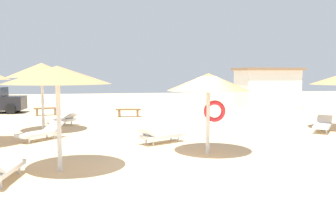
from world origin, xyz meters
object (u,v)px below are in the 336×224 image
at_px(parasol_1, 57,75).
at_px(parasol_0, 42,70).
at_px(lounger_5, 61,119).
at_px(lounger_3, 160,135).
at_px(bench_1, 128,111).
at_px(lounger_2, 323,125).
at_px(lounger_0, 41,132).
at_px(beach_cabana, 267,87).
at_px(parasol_3, 208,83).
at_px(bench_0, 46,110).

bearing_deg(parasol_1, parasol_0, 100.09).
bearing_deg(lounger_5, lounger_3, -56.82).
xyz_separation_m(lounger_5, bench_1, (3.70, 2.74, 0.04)).
bearing_deg(lounger_3, lounger_5, 123.18).
relative_size(parasol_0, lounger_2, 1.65).
height_order(lounger_0, beach_cabana, beach_cabana).
height_order(parasol_1, lounger_5, parasol_1).
relative_size(parasol_3, bench_0, 1.70).
distance_m(parasol_0, lounger_5, 3.31).
xyz_separation_m(lounger_3, bench_0, (-5.23, 10.68, 0.03)).
bearing_deg(lounger_3, lounger_0, 159.53).
bearing_deg(bench_0, lounger_2, -36.00).
bearing_deg(parasol_1, lounger_0, 102.46).
relative_size(parasol_1, bench_1, 1.80).
bearing_deg(lounger_0, lounger_2, -1.68).
bearing_deg(bench_1, lounger_3, -88.25).
distance_m(bench_1, beach_cabana, 12.17).
height_order(lounger_2, beach_cabana, beach_cabana).
bearing_deg(lounger_2, lounger_3, -170.52).
xyz_separation_m(lounger_3, bench_1, (-0.27, 8.82, 0.03)).
bearing_deg(bench_1, parasol_0, -131.28).
bearing_deg(beach_cabana, lounger_0, -143.06).
relative_size(lounger_5, bench_0, 1.20).
bearing_deg(lounger_5, bench_0, 105.28).
height_order(lounger_2, bench_1, lounger_2).
bearing_deg(parasol_0, parasol_1, -79.91).
bearing_deg(lounger_5, beach_cabana, 25.52).
distance_m(lounger_0, beach_cabana, 19.31).
relative_size(parasol_3, lounger_0, 1.43).
bearing_deg(parasol_3, beach_cabana, 57.30).
distance_m(lounger_3, bench_1, 8.82).
bearing_deg(parasol_0, lounger_5, 74.23).
relative_size(lounger_2, bench_0, 1.20).
relative_size(lounger_0, lounger_2, 0.99).
distance_m(parasol_0, lounger_2, 12.79).
distance_m(lounger_0, lounger_5, 4.45).
bearing_deg(parasol_1, bench_0, 97.86).
bearing_deg(lounger_0, bench_1, 60.09).
distance_m(lounger_3, beach_cabana, 17.25).
relative_size(parasol_1, lounger_3, 1.41).
relative_size(bench_1, beach_cabana, 0.33).
relative_size(parasol_1, bench_0, 1.80).
height_order(lounger_2, bench_0, lounger_2).
bearing_deg(parasol_1, bench_1, 76.02).
xyz_separation_m(parasol_3, bench_1, (-1.47, 10.87, -1.95)).
distance_m(lounger_3, lounger_5, 7.25).
xyz_separation_m(parasol_1, bench_0, (-1.94, 14.03, -2.19)).
xyz_separation_m(parasol_0, bench_1, (4.31, 4.91, -2.39)).
bearing_deg(lounger_0, parasol_0, 94.74).
bearing_deg(lounger_3, parasol_1, -134.59).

